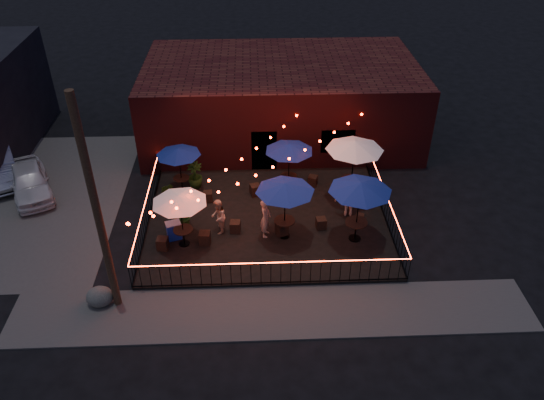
{
  "coord_description": "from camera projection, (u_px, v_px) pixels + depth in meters",
  "views": [
    {
      "loc": [
        -0.55,
        -16.05,
        13.61
      ],
      "look_at": [
        0.18,
        1.45,
        1.48
      ],
      "focal_mm": 35.0,
      "sensor_mm": 36.0,
      "label": 1
    }
  ],
  "objects": [
    {
      "name": "boulder",
      "position": [
        100.0,
        297.0,
        18.42
      ],
      "size": [
        0.99,
        0.87,
        0.72
      ],
      "primitive_type": "ellipsoid",
      "rotation": [
        0.0,
        0.0,
        0.1
      ],
      "color": "#44443F",
      "rests_on": "ground"
    },
    {
      "name": "fence_left",
      "position": [
        147.0,
        211.0,
        22.04
      ],
      "size": [
        0.04,
        8.0,
        1.04
      ],
      "rotation": [
        0.0,
        0.0,
        1.57
      ],
      "color": "black",
      "rests_on": "patio"
    },
    {
      "name": "bistro_chair_2",
      "position": [
        178.0,
        200.0,
        23.25
      ],
      "size": [
        0.47,
        0.47,
        0.43
      ],
      "primitive_type": "cube",
      "rotation": [
        0.0,
        0.0,
        -0.35
      ],
      "color": "black",
      "rests_on": "patio"
    },
    {
      "name": "patron_a",
      "position": [
        266.0,
        218.0,
        21.11
      ],
      "size": [
        0.54,
        0.69,
        1.69
      ],
      "primitive_type": "imported",
      "rotation": [
        0.0,
        0.0,
        1.33
      ],
      "color": "#D3B48D",
      "rests_on": "patio"
    },
    {
      "name": "bistro_chair_7",
      "position": [
        282.0,
        184.0,
        24.37
      ],
      "size": [
        0.44,
        0.44,
        0.4
      ],
      "primitive_type": "cube",
      "rotation": [
        0.0,
        0.0,
        2.76
      ],
      "color": "black",
      "rests_on": "patio"
    },
    {
      "name": "bistro_chair_4",
      "position": [
        235.0,
        227.0,
        21.64
      ],
      "size": [
        0.44,
        0.44,
        0.48
      ],
      "primitive_type": "cube",
      "rotation": [
        0.0,
        0.0,
        -0.1
      ],
      "color": "black",
      "rests_on": "patio"
    },
    {
      "name": "utility_pole",
      "position": [
        97.0,
        212.0,
        16.35
      ],
      "size": [
        0.26,
        0.26,
        8.0
      ],
      "primitive_type": "cylinder",
      "color": "#312014",
      "rests_on": "ground"
    },
    {
      "name": "festoon_lights",
      "position": [
        242.0,
        175.0,
        20.88
      ],
      "size": [
        10.02,
        8.72,
        1.32
      ],
      "color": "#F41A03",
      "rests_on": "ground"
    },
    {
      "name": "car_white",
      "position": [
        30.0,
        181.0,
        23.93
      ],
      "size": [
        3.17,
        4.32,
        1.37
      ],
      "primitive_type": "imported",
      "rotation": [
        0.0,
        0.0,
        0.44
      ],
      "color": "silver",
      "rests_on": "ground"
    },
    {
      "name": "bistro_chair_5",
      "position": [
        282.0,
        229.0,
        21.48
      ],
      "size": [
        0.55,
        0.55,
        0.5
      ],
      "primitive_type": "cube",
      "rotation": [
        0.0,
        0.0,
        3.55
      ],
      "color": "black",
      "rests_on": "patio"
    },
    {
      "name": "bistro_chair_8",
      "position": [
        321.0,
        223.0,
        21.84
      ],
      "size": [
        0.43,
        0.43,
        0.47
      ],
      "primitive_type": "cube",
      "rotation": [
        0.0,
        0.0,
        0.09
      ],
      "color": "black",
      "rests_on": "patio"
    },
    {
      "name": "potted_shrub_c",
      "position": [
        195.0,
        175.0,
        24.19
      ],
      "size": [
        0.71,
        0.71,
        1.25
      ],
      "primitive_type": "imported",
      "rotation": [
        0.0,
        0.0,
        -0.02
      ],
      "color": "#143D10",
      "rests_on": "patio"
    },
    {
      "name": "cafe_table_1",
      "position": [
        178.0,
        152.0,
        23.15
      ],
      "size": [
        2.1,
        2.1,
        2.19
      ],
      "rotation": [
        0.0,
        0.0,
        -0.06
      ],
      "color": "black",
      "rests_on": "patio"
    },
    {
      "name": "ground",
      "position": [
        269.0,
        252.0,
        20.95
      ],
      "size": [
        110.0,
        110.0,
        0.0
      ],
      "primitive_type": "plane",
      "color": "black",
      "rests_on": "ground"
    },
    {
      "name": "fence_front",
      "position": [
        271.0,
        274.0,
        18.93
      ],
      "size": [
        10.0,
        0.04,
        1.04
      ],
      "color": "black",
      "rests_on": "patio"
    },
    {
      "name": "sidewalk",
      "position": [
        272.0,
        312.0,
        18.27
      ],
      "size": [
        18.0,
        2.5,
        0.05
      ],
      "primitive_type": "cube",
      "color": "#474442",
      "rests_on": "ground"
    },
    {
      "name": "patron_b",
      "position": [
        218.0,
        217.0,
        21.32
      ],
      "size": [
        0.63,
        0.78,
        1.53
      ],
      "primitive_type": "imported",
      "rotation": [
        0.0,
        0.0,
        -1.64
      ],
      "color": "#DCAA96",
      "rests_on": "patio"
    },
    {
      "name": "bistro_chair_6",
      "position": [
        255.0,
        190.0,
        23.84
      ],
      "size": [
        0.54,
        0.54,
        0.51
      ],
      "primitive_type": "cube",
      "rotation": [
        0.0,
        0.0,
        0.29
      ],
      "color": "black",
      "rests_on": "patio"
    },
    {
      "name": "cafe_table_2",
      "position": [
        285.0,
        188.0,
        20.21
      ],
      "size": [
        2.5,
        2.5,
        2.55
      ],
      "rotation": [
        0.0,
        0.0,
        0.09
      ],
      "color": "black",
      "rests_on": "patio"
    },
    {
      "name": "bistro_chair_0",
      "position": [
        163.0,
        243.0,
        20.74
      ],
      "size": [
        0.46,
        0.46,
        0.49
      ],
      "primitive_type": "cube",
      "rotation": [
        0.0,
        0.0,
        -0.11
      ],
      "color": "black",
      "rests_on": "patio"
    },
    {
      "name": "fence_right",
      "position": [
        385.0,
        206.0,
        22.39
      ],
      "size": [
        0.04,
        8.0,
        1.04
      ],
      "rotation": [
        0.0,
        0.0,
        1.57
      ],
      "color": "black",
      "rests_on": "patio"
    },
    {
      "name": "bistro_chair_3",
      "position": [
        208.0,
        196.0,
        23.45
      ],
      "size": [
        0.42,
        0.42,
        0.47
      ],
      "primitive_type": "cube",
      "rotation": [
        0.0,
        0.0,
        3.21
      ],
      "color": "black",
      "rests_on": "patio"
    },
    {
      "name": "bistro_chair_1",
      "position": [
        205.0,
        238.0,
        21.01
      ],
      "size": [
        0.46,
        0.46,
        0.52
      ],
      "primitive_type": "cube",
      "rotation": [
        0.0,
        0.0,
        3.08
      ],
      "color": "black",
      "rests_on": "patio"
    },
    {
      "name": "cafe_table_0",
      "position": [
        179.0,
        199.0,
        19.88
      ],
      "size": [
        2.66,
        2.66,
        2.36
      ],
      "rotation": [
        0.0,
        0.0,
        -0.29
      ],
      "color": "black",
      "rests_on": "patio"
    },
    {
      "name": "brick_building",
      "position": [
        281.0,
        100.0,
        28.05
      ],
      "size": [
        14.0,
        8.0,
        4.0
      ],
      "color": "#3A0F10",
      "rests_on": "ground"
    },
    {
      "name": "cooler",
      "position": [
        174.0,
        230.0,
        21.19
      ],
      "size": [
        0.69,
        0.59,
        0.77
      ],
      "rotation": [
        0.0,
        0.0,
        0.33
      ],
      "color": "#1531BE",
      "rests_on": "patio"
    },
    {
      "name": "bistro_chair_9",
      "position": [
        359.0,
        219.0,
        22.13
      ],
      "size": [
        0.45,
        0.45,
        0.41
      ],
      "primitive_type": "cube",
      "rotation": [
        0.0,
        0.0,
        2.73
      ],
      "color": "black",
      "rests_on": "patio"
    },
    {
      "name": "cafe_table_5",
      "position": [
        355.0,
        146.0,
        22.5
      ],
      "size": [
        2.77,
        2.77,
        2.76
      ],
      "rotation": [
        0.0,
        0.0,
        -0.11
      ],
      "color": "black",
      "rests_on": "patio"
    },
    {
      "name": "cafe_table_3",
      "position": [
        289.0,
        148.0,
        23.09
      ],
      "size": [
        2.68,
        2.68,
        2.38
      ],
      "rotation": [
        0.0,
        0.0,
        0.29
      ],
      "color": "black",
      "rests_on": "patio"
    },
    {
      "name": "patron_c",
      "position": [
        350.0,
        196.0,
        22.21
      ],
      "size": [
        1.32,
        0.92,
        1.87
      ],
      "primitive_type": "imported",
      "rotation": [
        0.0,
        0.0,
        2.95
      ],
      "color": "beige",
      "rests_on": "patio"
    },
    {
      "name": "potted_shrub_a",
      "position": [
        183.0,
        215.0,
        21.65
      ],
      "size": [
        1.21,
        1.08,
        1.25
      ],
      "primitive_type": "imported",
      "rotation": [
        0.0,
        0.0,
        -0.1
      ],
      "color": "#123A0C",
      "rests_on": "patio"
    },
    {
      "name": "potted_shrub_b",
      "position": [
        166.0,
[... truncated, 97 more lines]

